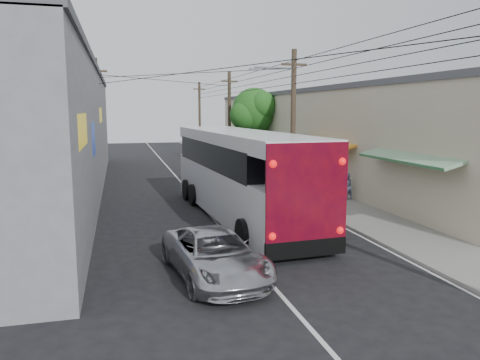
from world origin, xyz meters
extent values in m
plane|color=black|center=(0.00, 0.00, 0.00)|extent=(120.00, 120.00, 0.00)
cube|color=slate|center=(6.50, 20.00, 0.06)|extent=(3.00, 80.00, 0.12)
cube|color=beige|center=(11.00, 22.00, 3.00)|extent=(6.00, 40.00, 6.00)
cube|color=#4C4C51|center=(11.00, 22.00, 6.10)|extent=(6.20, 40.00, 0.30)
cube|color=#16662A|center=(7.70, 6.00, 2.90)|extent=(1.39, 6.00, 0.46)
cube|color=orange|center=(7.70, 14.00, 2.90)|extent=(1.39, 6.00, 0.46)
cube|color=#16662A|center=(7.70, 22.00, 2.90)|extent=(1.39, 6.00, 0.46)
cube|color=orange|center=(7.70, 30.00, 2.90)|extent=(1.39, 6.00, 0.46)
cube|color=#16662A|center=(7.70, 38.00, 2.90)|extent=(1.39, 6.00, 0.46)
cube|color=gray|center=(-8.50, 18.00, 3.50)|extent=(7.00, 36.00, 7.00)
cube|color=#4C4C51|center=(-8.50, 18.00, 7.10)|extent=(7.20, 36.00, 0.30)
cube|color=yellow|center=(-5.05, 4.00, 4.20)|extent=(0.12, 3.50, 1.00)
cube|color=#1433A5|center=(-5.05, 10.00, 3.60)|extent=(0.12, 2.20, 1.40)
cube|color=yellow|center=(-5.05, 20.00, 4.50)|extent=(0.12, 4.00, 0.90)
cylinder|color=#473828|center=(5.20, 13.00, 4.00)|extent=(0.28, 0.28, 8.00)
cube|color=#473828|center=(5.20, 13.00, 7.20)|extent=(1.40, 0.12, 0.12)
cylinder|color=#473828|center=(5.20, 28.00, 4.00)|extent=(0.28, 0.28, 8.00)
cube|color=#473828|center=(5.20, 28.00, 7.20)|extent=(1.40, 0.12, 0.12)
cylinder|color=#473828|center=(5.20, 43.00, 4.00)|extent=(0.28, 0.28, 8.00)
cube|color=#473828|center=(5.20, 43.00, 7.20)|extent=(1.40, 0.12, 0.12)
cylinder|color=#473828|center=(-5.20, 20.00, 4.00)|extent=(0.28, 0.28, 8.00)
cube|color=#473828|center=(-5.20, 20.00, 7.20)|extent=(1.40, 0.12, 0.12)
cylinder|color=#59595E|center=(4.10, 13.00, 7.00)|extent=(2.20, 0.10, 0.10)
cube|color=#59595E|center=(3.00, 13.00, 6.90)|extent=(0.50, 0.18, 0.12)
cylinder|color=#3F2B19|center=(6.80, 26.00, 2.00)|extent=(0.44, 0.44, 4.00)
sphere|color=#204F15|center=(6.80, 26.00, 4.80)|extent=(3.60, 3.60, 3.60)
sphere|color=#204F15|center=(7.80, 26.60, 4.20)|extent=(2.60, 2.60, 2.60)
sphere|color=#204F15|center=(5.90, 25.60, 4.40)|extent=(2.40, 2.40, 2.40)
sphere|color=#204F15|center=(7.20, 25.00, 5.20)|extent=(2.20, 2.20, 2.20)
sphere|color=#204F15|center=(6.50, 26.90, 5.00)|extent=(2.00, 2.00, 2.00)
cube|color=white|center=(1.20, 9.00, 1.27)|extent=(3.59, 13.45, 2.11)
cube|color=black|center=(1.17, 9.55, 2.83)|extent=(3.47, 11.24, 1.11)
cube|color=white|center=(1.20, 9.00, 3.60)|extent=(3.59, 13.45, 0.55)
cube|color=maroon|center=(1.61, 2.34, 2.22)|extent=(2.75, 0.26, 3.21)
cube|color=black|center=(1.61, 2.34, 0.50)|extent=(2.77, 0.28, 0.55)
sphere|color=red|center=(0.45, 2.23, 1.00)|extent=(0.24, 0.24, 0.24)
sphere|color=red|center=(2.78, 2.38, 1.00)|extent=(0.24, 0.24, 0.24)
sphere|color=red|center=(0.45, 2.23, 3.21)|extent=(0.24, 0.24, 0.24)
sphere|color=red|center=(2.78, 2.38, 3.21)|extent=(0.24, 0.24, 0.24)
cylinder|color=black|center=(0.10, 4.27, 0.55)|extent=(0.40, 1.13, 1.11)
cylinder|color=black|center=(2.87, 4.44, 0.55)|extent=(0.40, 1.13, 1.11)
cylinder|color=black|center=(-0.39, 12.23, 0.55)|extent=(0.40, 1.13, 1.11)
cylinder|color=black|center=(2.38, 12.41, 0.55)|extent=(0.40, 1.13, 1.11)
cylinder|color=black|center=(-0.49, 13.89, 0.55)|extent=(0.40, 1.13, 1.11)
cylinder|color=black|center=(2.28, 14.06, 0.55)|extent=(0.40, 1.13, 1.11)
imported|color=silver|center=(-1.40, 1.88, 0.68)|extent=(2.81, 5.11, 1.36)
imported|color=#A4A4AC|center=(4.60, 13.07, 0.75)|extent=(2.14, 5.17, 1.49)
imported|color=#28292E|center=(3.80, 23.37, 0.80)|extent=(2.11, 4.76, 1.59)
imported|color=black|center=(4.60, 27.00, 0.71)|extent=(1.61, 4.36, 1.42)
imported|color=#D36F84|center=(6.81, 13.69, 0.93)|extent=(0.66, 0.51, 1.61)
imported|color=#8FA0D1|center=(7.60, 11.25, 0.83)|extent=(0.80, 0.69, 1.41)
camera|label=1|loc=(-3.96, -10.88, 4.80)|focal=35.00mm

